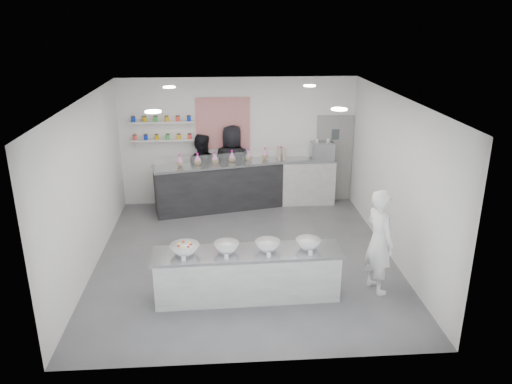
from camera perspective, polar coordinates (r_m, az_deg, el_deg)
floor at (r=9.51m, az=-1.23°, el=-7.49°), size 6.00×6.00×0.00m
ceiling at (r=8.56m, az=-1.38°, el=10.65°), size 6.00×6.00×0.00m
back_wall at (r=11.80m, az=-2.04°, el=5.76°), size 5.50×0.00×5.50m
left_wall at (r=9.22m, az=-18.63°, el=0.65°), size 0.00×6.00×6.00m
right_wall at (r=9.46m, az=15.59°, el=1.44°), size 0.00×6.00×6.00m
back_door at (r=12.19m, az=8.89°, el=3.79°), size 0.88×0.04×2.10m
pattern_panel at (r=11.67m, az=-3.79°, el=7.83°), size 1.25×0.03×1.20m
jar_shelf_lower at (r=11.75m, az=-10.63°, el=5.87°), size 1.45×0.22×0.04m
jar_shelf_upper at (r=11.66m, az=-10.76°, el=7.87°), size 1.45×0.22×0.04m
preserve_jars at (r=11.67m, az=-10.72°, el=7.18°), size 1.45×0.10×0.56m
downlight_0 at (r=7.64m, az=-11.68°, el=8.99°), size 0.24×0.24×0.02m
downlight_1 at (r=7.78m, az=9.49°, el=9.32°), size 0.24×0.24×0.02m
downlight_2 at (r=10.19m, az=-9.89°, el=11.72°), size 0.24×0.24×0.02m
downlight_3 at (r=10.30m, az=6.15°, el=11.98°), size 0.24×0.24×0.02m
prep_counter at (r=8.10m, az=-0.99°, el=-9.39°), size 3.01×0.76×0.82m
back_bar at (r=11.68m, az=-2.70°, el=0.79°), size 3.68×1.45×1.12m
sneeze_guard at (r=11.17m, az=-2.36°, el=3.75°), size 3.48×0.81×0.31m
espresso_ledge at (r=12.01m, az=5.47°, el=1.19°), size 1.47×0.47×1.09m
espresso_machine at (r=11.87m, az=7.57°, el=4.67°), size 0.54×0.37×0.41m
cup_stacks at (r=11.73m, az=2.92°, el=4.38°), size 0.24×0.24×0.31m
prep_bowls at (r=7.87m, az=-1.01°, el=-6.28°), size 2.36×0.56×0.16m
label_cards at (r=7.43m, az=-0.89°, el=-8.36°), size 2.01×0.04×0.07m
cookie_bags at (r=11.47m, az=-2.76°, el=4.10°), size 2.53×0.73×0.28m
woman_prep at (r=8.33m, az=13.91°, el=-5.50°), size 0.59×0.74×1.77m
staff_left at (r=11.83m, az=-6.27°, el=2.50°), size 0.97×0.83×1.74m
staff_right at (r=11.79m, az=-2.71°, el=3.04°), size 1.06×0.81×1.93m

